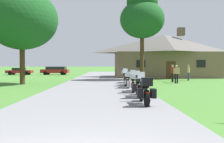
# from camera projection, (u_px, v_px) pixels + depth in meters

# --- Properties ---
(ground_plane) EXTENTS (500.00, 500.00, 0.00)m
(ground_plane) POSITION_uv_depth(u_px,v_px,m) (99.00, 83.00, 23.88)
(ground_plane) COLOR #42752D
(asphalt_driveway) EXTENTS (6.40, 80.00, 0.06)m
(asphalt_driveway) POSITION_uv_depth(u_px,v_px,m) (99.00, 84.00, 21.89)
(asphalt_driveway) COLOR slate
(asphalt_driveway) RESTS_ON ground
(motorcycle_black_nearest_to_camera) EXTENTS (0.72, 2.08, 1.30)m
(motorcycle_black_nearest_to_camera) POSITION_uv_depth(u_px,v_px,m) (145.00, 91.00, 10.42)
(motorcycle_black_nearest_to_camera) COLOR black
(motorcycle_black_nearest_to_camera) RESTS_ON asphalt_driveway
(motorcycle_orange_second_in_row) EXTENTS (0.74, 2.08, 1.30)m
(motorcycle_orange_second_in_row) POSITION_uv_depth(u_px,v_px,m) (139.00, 86.00, 12.88)
(motorcycle_orange_second_in_row) COLOR black
(motorcycle_orange_second_in_row) RESTS_ON asphalt_driveway
(motorcycle_blue_third_in_row) EXTENTS (0.84, 2.08, 1.30)m
(motorcycle_blue_third_in_row) POSITION_uv_depth(u_px,v_px,m) (133.00, 83.00, 15.28)
(motorcycle_blue_third_in_row) COLOR black
(motorcycle_blue_third_in_row) RESTS_ON asphalt_driveway
(motorcycle_black_fourth_in_row) EXTENTS (0.66, 2.08, 1.30)m
(motorcycle_black_fourth_in_row) POSITION_uv_depth(u_px,v_px,m) (127.00, 80.00, 18.25)
(motorcycle_black_fourth_in_row) COLOR black
(motorcycle_black_fourth_in_row) RESTS_ON asphalt_driveway
(motorcycle_silver_fifth_in_row) EXTENTS (0.67, 2.08, 1.30)m
(motorcycle_silver_fifth_in_row) POSITION_uv_depth(u_px,v_px,m) (126.00, 78.00, 20.44)
(motorcycle_silver_fifth_in_row) COLOR black
(motorcycle_silver_fifth_in_row) RESTS_ON asphalt_driveway
(motorcycle_black_farthest_in_row) EXTENTS (0.66, 2.08, 1.30)m
(motorcycle_black_farthest_in_row) POSITION_uv_depth(u_px,v_px,m) (125.00, 77.00, 23.22)
(motorcycle_black_farthest_in_row) COLOR black
(motorcycle_black_farthest_in_row) RESTS_ON asphalt_driveway
(stone_lodge) EXTENTS (13.94, 8.50, 6.78)m
(stone_lodge) POSITION_uv_depth(u_px,v_px,m) (164.00, 55.00, 35.26)
(stone_lodge) COLOR brown
(stone_lodge) RESTS_ON ground
(bystander_tan_shirt_near_lodge) EXTENTS (0.36, 0.50, 1.69)m
(bystander_tan_shirt_near_lodge) POSITION_uv_depth(u_px,v_px,m) (188.00, 72.00, 27.26)
(bystander_tan_shirt_near_lodge) COLOR navy
(bystander_tan_shirt_near_lodge) RESTS_ON ground
(bystander_red_shirt_beside_signpost) EXTENTS (0.24, 0.55, 1.69)m
(bystander_red_shirt_beside_signpost) POSITION_uv_depth(u_px,v_px,m) (173.00, 72.00, 25.02)
(bystander_red_shirt_beside_signpost) COLOR black
(bystander_red_shirt_beside_signpost) RESTS_ON ground
(bystander_tan_shirt_by_tree) EXTENTS (0.54, 0.29, 1.67)m
(bystander_tan_shirt_by_tree) POSITION_uv_depth(u_px,v_px,m) (176.00, 73.00, 23.33)
(bystander_tan_shirt_by_tree) COLOR black
(bystander_tan_shirt_by_tree) RESTS_ON ground
(tree_by_lodge_front) EXTENTS (4.88, 4.88, 10.46)m
(tree_by_lodge_front) POSITION_uv_depth(u_px,v_px,m) (142.00, 14.00, 28.20)
(tree_by_lodge_front) COLOR #422D19
(tree_by_lodge_front) RESTS_ON ground
(tree_left_near) EXTENTS (6.10, 6.10, 10.30)m
(tree_left_near) POSITION_uv_depth(u_px,v_px,m) (22.00, 11.00, 21.94)
(tree_left_near) COLOR #422D19
(tree_left_near) RESTS_ON ground
(parked_red_suv_far_left) EXTENTS (4.72, 2.16, 1.40)m
(parked_red_suv_far_left) POSITION_uv_depth(u_px,v_px,m) (55.00, 70.00, 43.54)
(parked_red_suv_far_left) COLOR maroon
(parked_red_suv_far_left) RESTS_ON ground
(parked_red_sedan_far_left) EXTENTS (4.23, 1.96, 1.20)m
(parked_red_sedan_far_left) POSITION_uv_depth(u_px,v_px,m) (19.00, 71.00, 43.20)
(parked_red_sedan_far_left) COLOR maroon
(parked_red_sedan_far_left) RESTS_ON ground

